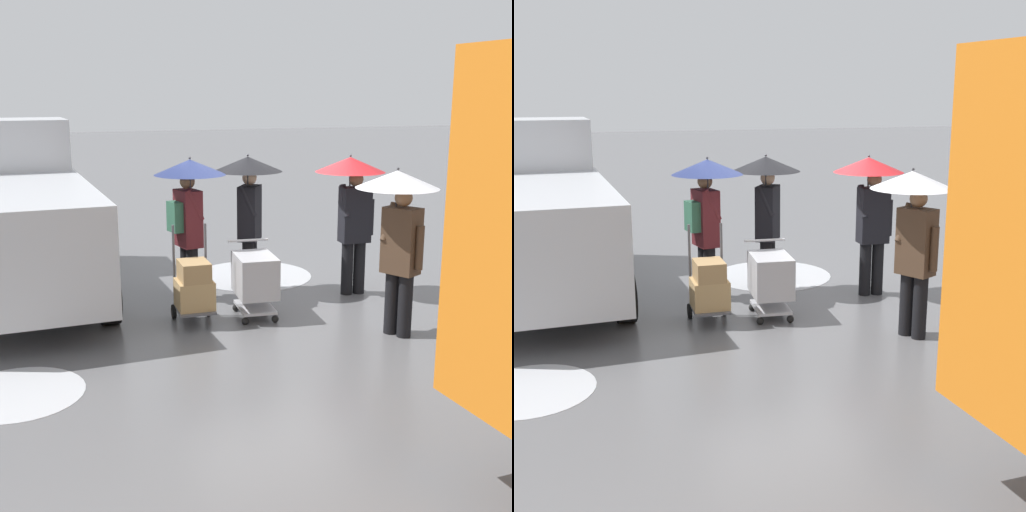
% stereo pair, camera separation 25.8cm
% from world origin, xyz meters
% --- Properties ---
extents(ground_plane, '(90.00, 90.00, 0.00)m').
position_xyz_m(ground_plane, '(0.00, 0.00, 0.00)').
color(ground_plane, '#5B5B5E').
extents(slush_patch_near_cluster, '(1.39, 1.39, 0.01)m').
position_xyz_m(slush_patch_near_cluster, '(3.59, 2.39, 0.00)').
color(slush_patch_near_cluster, '#ADAFB5').
rests_on(slush_patch_near_cluster, ground).
extents(slush_patch_under_van, '(1.99, 1.99, 0.01)m').
position_xyz_m(slush_patch_under_van, '(-0.23, -1.24, 0.00)').
color(slush_patch_under_van, '#ADAFB5').
rests_on(slush_patch_under_van, ground).
extents(cargo_van_parked_right, '(2.37, 5.42, 2.60)m').
position_xyz_m(cargo_van_parked_right, '(3.45, -1.37, 1.18)').
color(cargo_van_parked_right, '#B7BABF').
rests_on(cargo_van_parked_right, ground).
extents(shopping_cart_vendor, '(0.62, 0.87, 1.02)m').
position_xyz_m(shopping_cart_vendor, '(0.44, 0.83, 0.57)').
color(shopping_cart_vendor, '#B2B2B7').
rests_on(shopping_cart_vendor, ground).
extents(hand_dolly_boxes, '(0.54, 0.73, 1.32)m').
position_xyz_m(hand_dolly_boxes, '(1.31, 0.85, 0.51)').
color(hand_dolly_boxes, '#515156').
rests_on(hand_dolly_boxes, ground).
extents(pedestrian_pink_side, '(1.04, 1.04, 2.15)m').
position_xyz_m(pedestrian_pink_side, '(-1.30, 0.25, 1.58)').
color(pedestrian_pink_side, black).
rests_on(pedestrian_pink_side, ground).
extents(pedestrian_black_side, '(1.04, 1.04, 2.15)m').
position_xyz_m(pedestrian_black_side, '(1.10, -0.22, 1.57)').
color(pedestrian_black_side, black).
rests_on(pedestrian_black_side, ground).
extents(pedestrian_white_side, '(1.04, 1.04, 2.15)m').
position_xyz_m(pedestrian_white_side, '(0.14, -0.35, 1.58)').
color(pedestrian_white_side, black).
rests_on(pedestrian_white_side, ground).
extents(pedestrian_far_side, '(1.04, 1.04, 2.15)m').
position_xyz_m(pedestrian_far_side, '(-1.03, 2.06, 1.58)').
color(pedestrian_far_side, black).
rests_on(pedestrian_far_side, ground).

